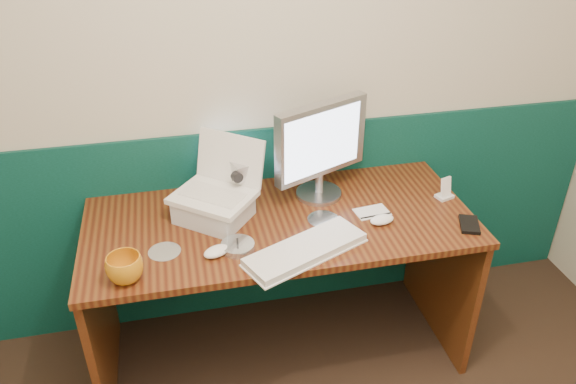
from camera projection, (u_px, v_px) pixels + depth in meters
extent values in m
cube|color=beige|center=(246.00, 75.00, 2.36)|extent=(3.50, 0.04, 2.50)
cube|color=#07332A|center=(253.00, 224.00, 2.73)|extent=(3.48, 0.02, 1.00)
cube|color=#3D160B|center=(281.00, 289.00, 2.51)|extent=(1.60, 0.70, 0.75)
cube|color=silver|center=(214.00, 209.00, 2.30)|extent=(0.35, 0.34, 0.09)
cube|color=white|center=(306.00, 250.00, 2.11)|extent=(0.50, 0.34, 0.03)
ellipsoid|color=white|center=(382.00, 220.00, 2.29)|extent=(0.11, 0.08, 0.03)
ellipsoid|color=white|center=(217.00, 251.00, 2.10)|extent=(0.12, 0.10, 0.04)
imported|color=#C87B12|center=(125.00, 269.00, 1.96)|extent=(0.16, 0.16, 0.10)
cylinder|color=silver|center=(238.00, 246.00, 2.13)|extent=(0.13, 0.13, 0.03)
cylinder|color=#B4BCC4|center=(164.00, 251.00, 2.13)|extent=(0.12, 0.12, 0.00)
cylinder|color=#B1BAC1|center=(323.00, 219.00, 2.32)|extent=(0.13, 0.13, 0.00)
cylinder|color=black|center=(376.00, 216.00, 2.33)|extent=(0.14, 0.02, 0.01)
cube|color=silver|center=(372.00, 212.00, 2.36)|extent=(0.15, 0.11, 0.00)
cube|color=silver|center=(444.00, 196.00, 2.46)|extent=(0.08, 0.07, 0.01)
cube|color=white|center=(446.00, 187.00, 2.44)|extent=(0.05, 0.04, 0.09)
cube|color=black|center=(469.00, 224.00, 2.27)|extent=(0.11, 0.14, 0.01)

